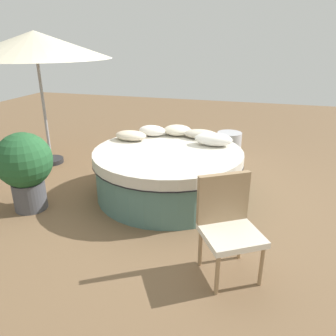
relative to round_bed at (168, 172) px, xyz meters
name	(u,v)px	position (x,y,z in m)	size (l,w,h in m)	color
ground_plane	(168,193)	(0.00, 0.00, -0.35)	(16.00, 16.00, 0.00)	brown
round_bed	(168,172)	(0.00, 0.00, 0.00)	(2.13, 2.13, 0.68)	#4C726B
throw_pillow_0	(213,139)	(-0.58, -0.40, 0.43)	(0.56, 0.31, 0.19)	white
throw_pillow_1	(201,134)	(-0.33, -0.70, 0.40)	(0.53, 0.29, 0.14)	beige
throw_pillow_2	(177,130)	(0.07, -0.79, 0.41)	(0.45, 0.38, 0.16)	beige
throw_pillow_3	(152,131)	(0.45, -0.64, 0.42)	(0.44, 0.28, 0.17)	white
throw_pillow_4	(131,135)	(0.69, -0.31, 0.41)	(0.49, 0.31, 0.15)	beige
patio_chair	(227,219)	(-1.01, 1.47, 0.21)	(0.71, 0.70, 0.98)	#997A56
patio_umbrella	(35,45)	(2.45, -0.65, 1.70)	(2.48, 2.48, 2.28)	#262628
planter	(25,166)	(1.66, 0.95, 0.27)	(0.72, 0.72, 1.06)	#4C4C51
side_table	(229,146)	(-0.68, -1.81, -0.09)	(0.46, 0.46, 0.51)	#B7B7BC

